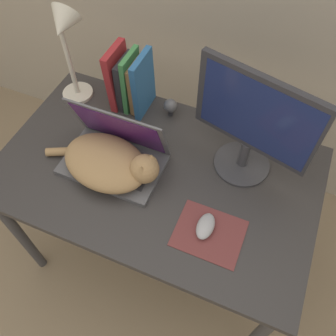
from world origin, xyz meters
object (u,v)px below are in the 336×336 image
(external_monitor, at_px, (253,124))
(laptop, at_px, (115,153))
(desk_lamp, at_px, (66,41))
(computer_mouse, at_px, (205,226))
(webcam, at_px, (170,106))
(book_row, at_px, (130,82))
(cat, at_px, (110,163))

(external_monitor, bearing_deg, laptop, -159.35)
(external_monitor, distance_m, desk_lamp, 0.73)
(laptop, relative_size, computer_mouse, 3.69)
(external_monitor, xyz_separation_m, webcam, (-0.34, 0.13, -0.18))
(computer_mouse, relative_size, book_row, 0.38)
(laptop, relative_size, desk_lamp, 0.82)
(external_monitor, height_order, desk_lamp, desk_lamp)
(webcam, bearing_deg, external_monitor, -21.41)
(external_monitor, height_order, book_row, external_monitor)
(laptop, xyz_separation_m, external_monitor, (0.44, 0.17, 0.18))
(cat, bearing_deg, computer_mouse, -11.88)
(cat, xyz_separation_m, computer_mouse, (0.39, -0.08, -0.04))
(laptop, bearing_deg, computer_mouse, -18.48)
(desk_lamp, bearing_deg, book_row, 18.90)
(book_row, bearing_deg, laptop, -75.25)
(book_row, distance_m, desk_lamp, 0.28)
(webcam, bearing_deg, laptop, -107.69)
(cat, relative_size, computer_mouse, 4.58)
(book_row, relative_size, desk_lamp, 0.58)
(computer_mouse, height_order, book_row, book_row)
(computer_mouse, bearing_deg, desk_lamp, 152.25)
(external_monitor, xyz_separation_m, book_row, (-0.52, 0.13, -0.10))
(laptop, bearing_deg, webcam, 72.31)
(laptop, bearing_deg, external_monitor, 20.65)
(computer_mouse, distance_m, desk_lamp, 0.82)
(book_row, bearing_deg, external_monitor, -14.29)
(laptop, height_order, computer_mouse, laptop)
(external_monitor, height_order, webcam, external_monitor)
(book_row, relative_size, webcam, 3.23)
(cat, bearing_deg, desk_lamp, 136.40)
(computer_mouse, xyz_separation_m, book_row, (-0.48, 0.43, 0.10))
(external_monitor, bearing_deg, desk_lamp, 175.16)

